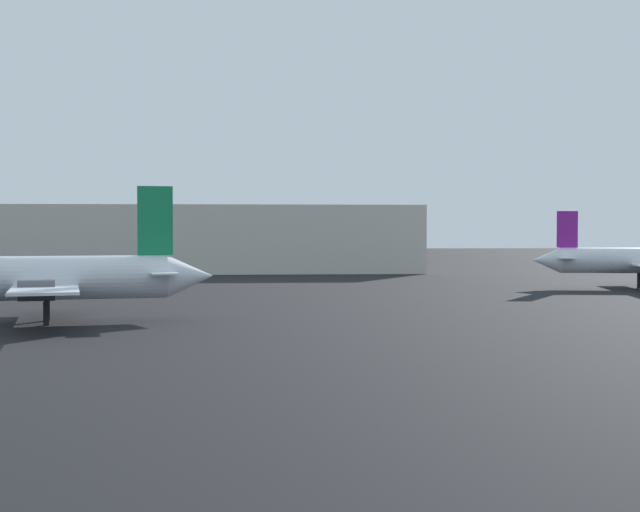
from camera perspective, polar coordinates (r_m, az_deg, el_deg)
name	(u,v)px	position (r m, az deg, el deg)	size (l,w,h in m)	color
airplane_distant	(36,278)	(66.75, -17.41, -1.35)	(25.59, 20.26, 9.74)	silver
terminal_building	(184,239)	(146.39, -8.53, 1.08)	(73.05, 27.26, 10.22)	beige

